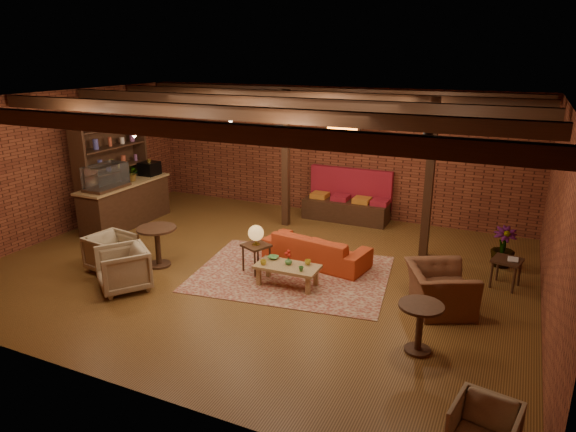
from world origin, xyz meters
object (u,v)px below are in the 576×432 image
at_px(armchair_far, 485,428).
at_px(plant_tall, 509,208).
at_px(sofa, 316,249).
at_px(side_table_book, 507,261).
at_px(coffee_table, 287,267).
at_px(side_table_lamp, 256,237).
at_px(armchair_b, 123,267).
at_px(armchair_a, 111,251).
at_px(armchair_right, 440,282).
at_px(round_table_right, 420,320).
at_px(round_table_left, 157,240).

bearing_deg(armchair_far, plant_tall, 101.09).
bearing_deg(sofa, side_table_book, -164.46).
xyz_separation_m(sofa, coffee_table, (-0.10, -1.16, 0.04)).
height_order(side_table_lamp, armchair_b, side_table_lamp).
bearing_deg(sofa, armchair_a, 38.38).
height_order(armchair_b, armchair_right, armchair_right).
xyz_separation_m(round_table_right, armchair_far, (0.99, -1.68, -0.16)).
distance_m(round_table_left, armchair_right, 5.29).
height_order(sofa, plant_tall, plant_tall).
height_order(coffee_table, armchair_b, armchair_b).
relative_size(coffee_table, armchair_right, 1.04).
relative_size(sofa, armchair_far, 3.19).
xyz_separation_m(side_table_lamp, armchair_right, (3.39, -0.08, -0.23)).
relative_size(sofa, coffee_table, 1.82).
distance_m(armchair_right, armchair_far, 3.22).
bearing_deg(armchair_right, coffee_table, 69.41).
height_order(armchair_b, round_table_right, armchair_b).
bearing_deg(armchair_b, side_table_lamp, 80.07).
height_order(coffee_table, side_table_lamp, side_table_lamp).
height_order(side_table_book, armchair_far, armchair_far).
bearing_deg(plant_tall, armchair_right, -109.76).
height_order(coffee_table, side_table_book, coffee_table).
bearing_deg(side_table_lamp, armchair_right, -1.36).
height_order(side_table_lamp, armchair_right, armchair_right).
distance_m(coffee_table, armchair_far, 4.55).
height_order(armchair_right, round_table_right, armchair_right).
xyz_separation_m(coffee_table, armchair_far, (3.55, -2.85, -0.02)).
height_order(coffee_table, round_table_right, round_table_right).
bearing_deg(armchair_b, armchair_far, 23.16).
height_order(sofa, armchair_b, armchair_b).
distance_m(sofa, armchair_a, 3.94).
bearing_deg(armchair_a, sofa, -51.80).
bearing_deg(armchair_b, plant_tall, 70.02).
relative_size(armchair_a, armchair_far, 1.20).
distance_m(sofa, armchair_far, 5.29).
bearing_deg(side_table_book, armchair_right, -124.90).
bearing_deg(armchair_far, armchair_a, 173.25).
bearing_deg(side_table_book, side_table_lamp, -163.73).
height_order(side_table_lamp, side_table_book, side_table_lamp).
distance_m(armchair_right, round_table_right, 1.40).
relative_size(sofa, side_table_book, 3.71).
distance_m(armchair_a, round_table_right, 5.90).
relative_size(armchair_a, side_table_book, 1.40).
xyz_separation_m(round_table_left, armchair_right, (5.27, 0.47, -0.05)).
relative_size(sofa, round_table_right, 2.88).
bearing_deg(round_table_left, side_table_book, 16.26).
height_order(armchair_right, armchair_far, armchair_right).
bearing_deg(armchair_far, coffee_table, 151.24).
relative_size(armchair_b, plant_tall, 0.35).
relative_size(round_table_left, side_table_book, 1.40).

